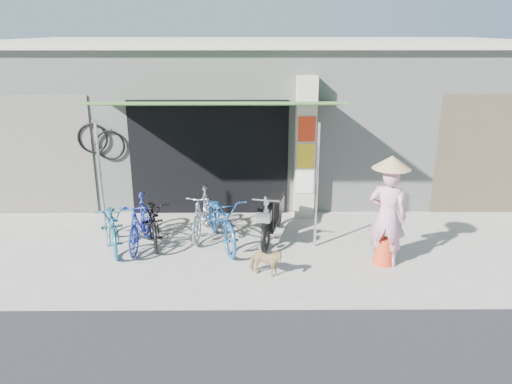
{
  "coord_description": "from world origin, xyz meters",
  "views": [
    {
      "loc": [
        -0.26,
        -7.86,
        3.92
      ],
      "look_at": [
        -0.2,
        1.0,
        1.0
      ],
      "focal_mm": 35.0,
      "sensor_mm": 36.0,
      "label": 1
    }
  ],
  "objects_px": {
    "bike_teal": "(113,224)",
    "moped": "(273,216)",
    "bike_silver": "(202,213)",
    "bike_black": "(154,219)",
    "street_dog": "(265,262)",
    "nun": "(388,213)",
    "bike_navy": "(221,219)",
    "bike_blue": "(140,222)"
  },
  "relations": [
    {
      "from": "bike_silver",
      "to": "nun",
      "type": "distance_m",
      "value": 3.54
    },
    {
      "from": "bike_teal",
      "to": "street_dog",
      "type": "distance_m",
      "value": 3.05
    },
    {
      "from": "bike_navy",
      "to": "moped",
      "type": "relative_size",
      "value": 1.09
    },
    {
      "from": "street_dog",
      "to": "nun",
      "type": "xyz_separation_m",
      "value": [
        2.08,
        0.45,
        0.69
      ]
    },
    {
      "from": "bike_black",
      "to": "nun",
      "type": "bearing_deg",
      "value": -27.48
    },
    {
      "from": "bike_black",
      "to": "street_dog",
      "type": "bearing_deg",
      "value": -48.63
    },
    {
      "from": "bike_teal",
      "to": "street_dog",
      "type": "bearing_deg",
      "value": -41.34
    },
    {
      "from": "bike_teal",
      "to": "street_dog",
      "type": "xyz_separation_m",
      "value": [
        2.81,
        -1.18,
        -0.2
      ]
    },
    {
      "from": "bike_black",
      "to": "bike_silver",
      "type": "bearing_deg",
      "value": 2.48
    },
    {
      "from": "bike_black",
      "to": "moped",
      "type": "xyz_separation_m",
      "value": [
        2.28,
        0.14,
        0.01
      ]
    },
    {
      "from": "bike_blue",
      "to": "nun",
      "type": "relative_size",
      "value": 0.83
    },
    {
      "from": "street_dog",
      "to": "nun",
      "type": "height_order",
      "value": "nun"
    },
    {
      "from": "bike_silver",
      "to": "nun",
      "type": "xyz_separation_m",
      "value": [
        3.27,
        -1.27,
        0.47
      ]
    },
    {
      "from": "bike_silver",
      "to": "moped",
      "type": "xyz_separation_m",
      "value": [
        1.38,
        -0.12,
        -0.01
      ]
    },
    {
      "from": "bike_navy",
      "to": "street_dog",
      "type": "relative_size",
      "value": 3.19
    },
    {
      "from": "bike_teal",
      "to": "nun",
      "type": "xyz_separation_m",
      "value": [
        4.89,
        -0.73,
        0.49
      ]
    },
    {
      "from": "moped",
      "to": "street_dog",
      "type": "bearing_deg",
      "value": -83.09
    },
    {
      "from": "bike_teal",
      "to": "bike_black",
      "type": "bearing_deg",
      "value": 2.35
    },
    {
      "from": "bike_silver",
      "to": "nun",
      "type": "height_order",
      "value": "nun"
    },
    {
      "from": "bike_teal",
      "to": "bike_silver",
      "type": "relative_size",
      "value": 1.09
    },
    {
      "from": "bike_teal",
      "to": "moped",
      "type": "relative_size",
      "value": 0.98
    },
    {
      "from": "nun",
      "to": "bike_teal",
      "type": "bearing_deg",
      "value": 14.85
    },
    {
      "from": "bike_teal",
      "to": "nun",
      "type": "bearing_deg",
      "value": -27.03
    },
    {
      "from": "bike_black",
      "to": "moped",
      "type": "bearing_deg",
      "value": -10.38
    },
    {
      "from": "bike_blue",
      "to": "bike_navy",
      "type": "bearing_deg",
      "value": 5.19
    },
    {
      "from": "bike_blue",
      "to": "moped",
      "type": "height_order",
      "value": "moped"
    },
    {
      "from": "bike_blue",
      "to": "bike_navy",
      "type": "height_order",
      "value": "bike_navy"
    },
    {
      "from": "bike_teal",
      "to": "bike_navy",
      "type": "xyz_separation_m",
      "value": [
        2.01,
        0.11,
        0.05
      ]
    },
    {
      "from": "bike_silver",
      "to": "bike_black",
      "type": "bearing_deg",
      "value": -155.25
    },
    {
      "from": "moped",
      "to": "bike_navy",
      "type": "bearing_deg",
      "value": -149.36
    },
    {
      "from": "moped",
      "to": "bike_teal",
      "type": "bearing_deg",
      "value": -158.74
    },
    {
      "from": "bike_blue",
      "to": "bike_silver",
      "type": "distance_m",
      "value": 1.23
    },
    {
      "from": "bike_black",
      "to": "moped",
      "type": "distance_m",
      "value": 2.29
    },
    {
      "from": "nun",
      "to": "bike_silver",
      "type": "bearing_deg",
      "value": 2.18
    },
    {
      "from": "street_dog",
      "to": "bike_black",
      "type": "bearing_deg",
      "value": 74.4
    },
    {
      "from": "nun",
      "to": "street_dog",
      "type": "bearing_deg",
      "value": 35.6
    },
    {
      "from": "bike_blue",
      "to": "bike_black",
      "type": "height_order",
      "value": "bike_blue"
    },
    {
      "from": "bike_navy",
      "to": "moped",
      "type": "xyz_separation_m",
      "value": [
        0.98,
        0.3,
        -0.04
      ]
    },
    {
      "from": "nun",
      "to": "bike_blue",
      "type": "bearing_deg",
      "value": 13.73
    },
    {
      "from": "bike_silver",
      "to": "moped",
      "type": "distance_m",
      "value": 1.38
    },
    {
      "from": "bike_black",
      "to": "nun",
      "type": "relative_size",
      "value": 0.88
    },
    {
      "from": "bike_teal",
      "to": "bike_silver",
      "type": "distance_m",
      "value": 1.7
    }
  ]
}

